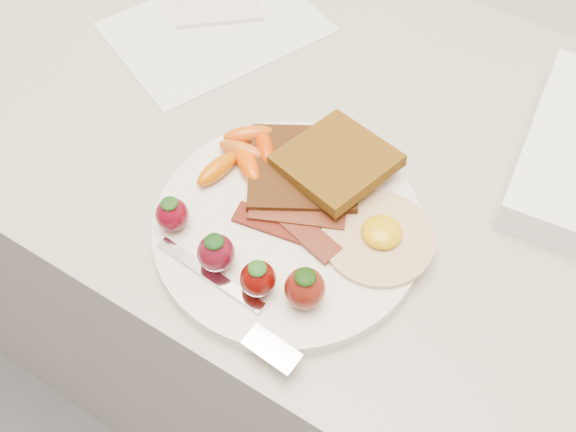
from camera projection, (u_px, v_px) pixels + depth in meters
The scene contains 10 objects.
counter at pixel (318, 307), 1.10m from camera, with size 2.00×0.60×0.90m, color gray.
plate at pixel (288, 227), 0.64m from camera, with size 0.27×0.27×0.02m, color silver.
toast_lower at pixel (303, 169), 0.67m from camera, with size 0.11×0.11×0.01m, color black.
toast_upper at pixel (336, 161), 0.65m from camera, with size 0.10×0.10×0.01m, color #3C2005.
fried_egg at pixel (379, 236), 0.62m from camera, with size 0.14×0.14×0.02m.
bacon_strips at pixel (292, 222), 0.63m from camera, with size 0.12×0.07×0.01m.
baby_carrots at pixel (244, 153), 0.67m from camera, with size 0.08×0.11×0.02m.
strawberries at pixel (243, 261), 0.59m from camera, with size 0.19×0.05×0.05m.
fork at pixel (237, 307), 0.58m from camera, with size 0.18×0.06×0.00m.
paper_sheet at pixel (216, 27), 0.83m from camera, with size 0.19×0.26×0.00m, color silver.
Camera 1 is at (0.22, 1.25, 1.45)m, focal length 40.00 mm.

